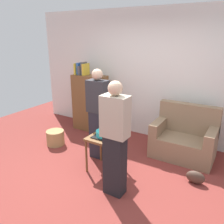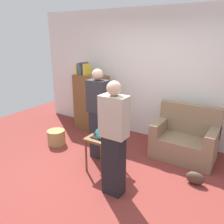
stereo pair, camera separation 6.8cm
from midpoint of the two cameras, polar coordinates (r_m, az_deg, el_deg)
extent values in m
plane|color=maroon|center=(3.78, -3.21, -16.50)|extent=(8.00, 8.00, 0.00)
cube|color=silver|center=(4.99, 10.05, 8.77)|extent=(6.00, 0.10, 2.70)
cube|color=#8C7054|center=(4.50, 16.51, -8.25)|extent=(1.10, 0.70, 0.40)
cube|color=#8C7054|center=(4.56, 17.96, -1.48)|extent=(1.10, 0.16, 0.56)
cube|color=#8C7054|center=(4.49, 11.12, -3.39)|extent=(0.16, 0.70, 0.24)
cube|color=#8C7054|center=(4.30, 22.95, -5.61)|extent=(0.16, 0.70, 0.24)
cube|color=brown|center=(5.44, -5.76, 2.18)|extent=(0.80, 0.36, 1.30)
cube|color=gold|center=(5.47, -8.75, 10.49)|extent=(0.04, 0.26, 0.25)
cube|color=#3366B7|center=(5.44, -8.30, 10.53)|extent=(0.05, 0.19, 0.27)
cube|color=#4C4C51|center=(5.40, -7.78, 10.16)|extent=(0.06, 0.25, 0.20)
cube|color=#4C4C51|center=(5.36, -7.30, 10.56)|extent=(0.04, 0.20, 0.28)
cube|color=gold|center=(5.33, -6.85, 10.37)|extent=(0.04, 0.24, 0.25)
cube|color=brown|center=(3.78, -2.50, -6.37)|extent=(0.48, 0.48, 0.04)
cylinder|color=brown|center=(3.88, -6.82, -10.79)|extent=(0.04, 0.04, 0.56)
cylinder|color=brown|center=(3.66, -1.49, -12.53)|extent=(0.04, 0.04, 0.56)
cylinder|color=brown|center=(4.18, -3.25, -8.43)|extent=(0.04, 0.04, 0.56)
cylinder|color=brown|center=(3.98, 1.82, -9.86)|extent=(0.04, 0.04, 0.56)
cube|color=black|center=(3.77, -2.50, -5.98)|extent=(0.32, 0.32, 0.02)
cylinder|color=#2DB2B7|center=(3.75, -2.51, -5.25)|extent=(0.26, 0.26, 0.09)
cylinder|color=#EA668C|center=(3.68, -1.33, -4.48)|extent=(0.01, 0.01, 0.06)
cylinder|color=#EA668C|center=(3.71, -1.56, -4.26)|extent=(0.01, 0.01, 0.06)
cylinder|color=#66B2E5|center=(3.77, -1.33, -3.98)|extent=(0.01, 0.01, 0.05)
cylinder|color=#66B2E5|center=(3.78, -1.93, -3.90)|extent=(0.01, 0.01, 0.05)
cylinder|color=#66B2E5|center=(3.78, -2.37, -3.87)|extent=(0.01, 0.01, 0.05)
cylinder|color=#66B2E5|center=(3.78, -3.02, -3.82)|extent=(0.01, 0.01, 0.06)
cylinder|color=#66B2E5|center=(3.77, -3.52, -3.97)|extent=(0.01, 0.01, 0.05)
cylinder|color=#F2CC4C|center=(3.72, -3.47, -4.29)|extent=(0.01, 0.01, 0.05)
cylinder|color=#F2CC4C|center=(3.69, -3.46, -4.37)|extent=(0.01, 0.01, 0.06)
cylinder|color=#66B2E5|center=(3.67, -3.17, -4.60)|extent=(0.01, 0.01, 0.05)
cylinder|color=#F2CC4C|center=(3.65, -2.68, -4.75)|extent=(0.01, 0.01, 0.05)
cylinder|color=#66B2E5|center=(3.65, -1.99, -4.63)|extent=(0.01, 0.01, 0.06)
cube|color=#23232D|center=(4.24, -3.82, -5.58)|extent=(0.28, 0.20, 0.88)
cube|color=#2D2D33|center=(4.01, -4.04, 3.87)|extent=(0.36, 0.22, 0.56)
sphere|color=#D1A889|center=(3.93, -4.16, 9.17)|extent=(0.19, 0.19, 0.19)
cube|color=black|center=(3.31, 0.11, -12.97)|extent=(0.28, 0.20, 0.88)
cube|color=#B2A893|center=(3.00, 0.12, -1.15)|extent=(0.36, 0.22, 0.56)
sphere|color=#D1A889|center=(2.89, 0.12, 5.86)|extent=(0.19, 0.19, 0.19)
cylinder|color=#A88451|center=(4.96, -14.12, -6.14)|extent=(0.36, 0.36, 0.30)
ellipsoid|color=#473328|center=(3.88, 19.32, -14.88)|extent=(0.28, 0.14, 0.20)
camera|label=1|loc=(0.03, -90.51, -0.17)|focal=37.21mm
camera|label=2|loc=(0.03, 89.49, 0.17)|focal=37.21mm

